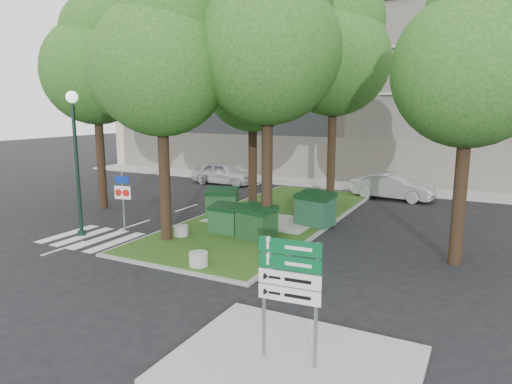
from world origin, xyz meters
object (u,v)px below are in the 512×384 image
Objects in this scene: tree_median_near_right at (270,36)px; tree_median_far at (337,48)px; dumpster_c at (256,223)px; tree_street_left at (97,61)px; dumpster_b at (226,218)px; traffic_sign_pole at (123,194)px; bollard_left at (181,231)px; litter_bin at (315,207)px; directional_sign at (290,282)px; tree_median_near_left at (163,54)px; car_white at (224,173)px; tree_street_right at (475,55)px; street_lamp at (76,146)px; tree_median_mid at (255,73)px; bollard_right at (199,259)px; dumpster_d at (315,209)px; bollard_mid at (232,225)px; car_silver at (393,186)px; dumpster_a at (222,203)px.

tree_median_near_right is 0.96× the size of tree_median_far.
tree_street_left is at bearing -176.84° from dumpster_c.
dumpster_b is (-2.20, -7.57, -7.61)m from tree_median_far.
traffic_sign_pole is (-6.48, -9.06, -6.66)m from tree_median_far.
tree_street_left is at bearing 157.93° from bollard_left.
traffic_sign_pole is (-6.46, -6.43, 1.21)m from litter_bin.
dumpster_c is 9.10m from directional_sign.
tree_median_near_left is 15.44m from car_white.
dumpster_c is at bearing -137.90° from tree_median_near_right.
tree_median_near_right reaches higher than car_white.
street_lamp is (-14.40, -3.44, -3.22)m from tree_street_right.
litter_bin is at bearing 45.86° from street_lamp.
tree_street_right is 3.89× the size of traffic_sign_pole.
tree_median_mid is (0.50, 6.50, -0.34)m from tree_median_near_left.
tree_street_left is 4.15× the size of directional_sign.
litter_bin is (0.86, 8.93, 0.10)m from bollard_right.
car_white is at bearing 159.09° from tree_median_far.
dumpster_c is at bearing -100.09° from dumpster_d.
tree_median_near_left is 0.92× the size of tree_median_near_right.
tree_median_near_right is 7.54m from dumpster_b.
street_lamp is 2.26× the size of directional_sign.
bollard_mid is 0.14× the size of car_white.
bollard_left is at bearing -119.42° from litter_bin.
tree_median_near_left reaches higher than tree_median_mid.
tree_median_near_left is at bearing -156.98° from car_white.
directional_sign is 0.58× the size of car_white.
dumpster_b is 10.26m from directional_sign.
traffic_sign_pole is at bearing 149.65° from car_silver.
directional_sign reaches higher than bollard_right.
directional_sign is (5.00, -4.01, 1.53)m from bollard_right.
car_white is at bearing 121.94° from dumpster_b.
tree_median_far is 18.08× the size of litter_bin.
bollard_left is (-10.36, -1.90, -6.65)m from tree_street_right.
bollard_mid is at bearing 170.65° from dumpster_c.
tree_median_far reaches higher than tree_median_mid.
car_silver is at bearing 89.13° from dumpster_d.
traffic_sign_pole reaches higher than car_silver.
tree_street_left reaches higher than tree_median_mid.
dumpster_d is (11.41, 1.35, -6.81)m from tree_street_left.
tree_median_mid is 7.27m from litter_bin.
tree_median_mid is at bearing 59.40° from street_lamp.
tree_median_far is 1.08× the size of tree_street_left.
dumpster_a is at bearing 93.88° from bollard_left.
tree_median_far reaches higher than tree_street_left.
tree_median_near_right is at bearing 171.33° from car_silver.
traffic_sign_pole reaches higher than dumpster_a.
street_lamp is (-8.31, -5.79, 2.92)m from dumpster_d.
traffic_sign_pole is (-4.28, -1.49, 0.95)m from dumpster_b.
tree_street_left is at bearing -162.49° from litter_bin.
tree_median_far is (3.70, 9.50, 1.00)m from tree_median_near_left.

